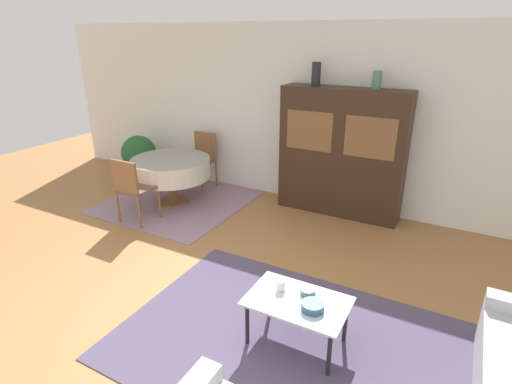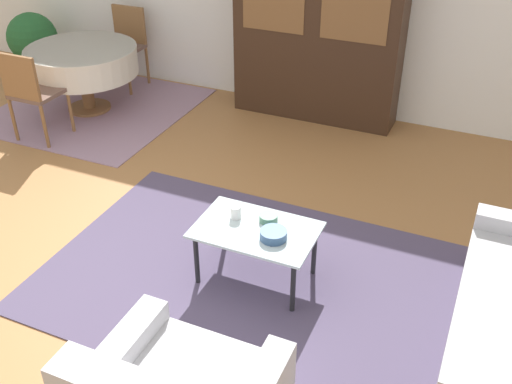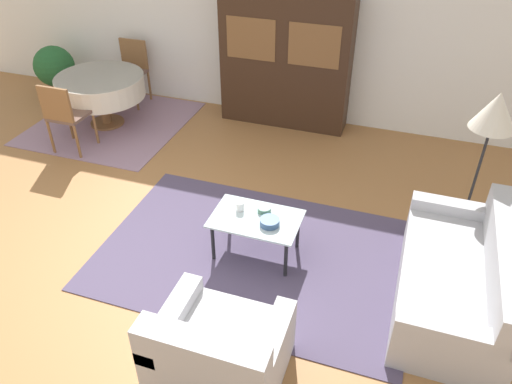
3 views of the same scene
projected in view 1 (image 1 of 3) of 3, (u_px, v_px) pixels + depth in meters
The scene contains 15 objects.
ground_plane at pixel (162, 337), 3.57m from camera, with size 14.00×14.00×0.00m, color #9E6B3D.
wall_back at pixel (314, 117), 6.04m from camera, with size 10.00×0.06×2.70m.
area_rug at pixel (294, 344), 3.49m from camera, with size 3.07×2.07×0.01m.
dining_rug at pixel (178, 202), 6.42m from camera, with size 2.07×2.10×0.01m.
coffee_table at pixel (297, 305), 3.37m from camera, with size 0.85×0.55×0.44m.
display_cabinet at pixel (341, 153), 5.75m from camera, with size 1.79×0.42×1.84m.
dining_table at pixel (171, 168), 6.20m from camera, with size 1.22×1.22×0.72m.
dining_chair_near at pixel (132, 186), 5.53m from camera, with size 0.44×0.44×0.94m.
dining_chair_far at pixel (202, 156), 6.88m from camera, with size 0.44×0.44×0.94m.
cup at pixel (281, 285), 3.47m from camera, with size 0.08×0.08×0.10m.
bowl at pixel (313, 306), 3.23m from camera, with size 0.19×0.19×0.06m.
bowl_small at pixel (308, 292), 3.42m from camera, with size 0.13×0.13×0.05m.
vase_tall at pixel (316, 74), 5.55m from camera, with size 0.13×0.13×0.32m.
vase_short at pixel (377, 80), 5.19m from camera, with size 0.12×0.12×0.24m.
potted_plant at pixel (139, 155), 7.28m from camera, with size 0.62×0.62×0.82m.
Camera 1 is at (2.09, -2.09, 2.54)m, focal length 28.00 mm.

